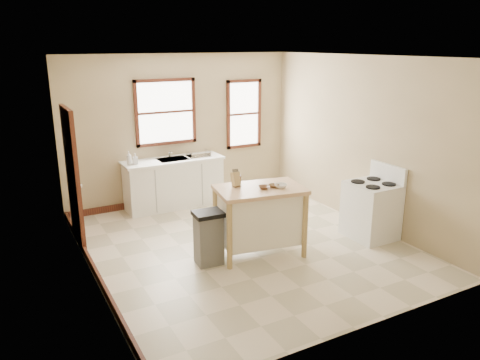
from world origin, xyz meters
The scene contains 23 objects.
floor centered at (0.00, 0.00, 0.00)m, with size 5.00×5.00×0.00m, color beige.
ceiling centered at (0.00, 0.00, 2.80)m, with size 5.00×5.00×0.00m, color white.
wall_back centered at (0.00, 2.50, 1.40)m, with size 4.50×0.04×2.80m, color tan.
wall_left centered at (-2.25, 0.00, 1.40)m, with size 0.04×5.00×2.80m, color tan.
wall_right centered at (2.25, 0.00, 1.40)m, with size 0.04×5.00×2.80m, color tan.
window_main centered at (-0.30, 2.48, 1.75)m, with size 1.17×0.06×1.22m, color #3F1411, non-canonical shape.
window_side centered at (1.35, 2.48, 1.60)m, with size 0.77×0.06×1.37m, color #3F1411, non-canonical shape.
door_left centered at (-2.21, 1.30, 1.05)m, with size 0.06×0.90×2.10m, color #3F1411.
baseboard_back centered at (0.00, 2.47, 0.06)m, with size 4.50×0.04×0.12m, color #3F1411.
baseboard_left centered at (-2.22, 0.00, 0.06)m, with size 0.04×5.00×0.12m, color #3F1411.
sink_counter centered at (-0.30, 2.20, 0.46)m, with size 1.86×0.62×0.92m, color white, non-canonical shape.
faucet centered at (-0.30, 2.38, 1.03)m, with size 0.03×0.03×0.22m, color silver.
soap_bottle_a centered at (-1.12, 2.15, 1.04)m, with size 0.09×0.09×0.24m, color #B2B2B2.
soap_bottle_b centered at (-1.01, 2.16, 1.01)m, with size 0.08×0.09×0.19m, color #B2B2B2.
dish_rack centered at (0.19, 2.14, 0.97)m, with size 0.41×0.31×0.10m, color silver, non-canonical shape.
kitchen_island centered at (0.06, -0.33, 0.50)m, with size 1.23×0.78×1.01m, color tan, non-canonical shape.
knife_block centered at (-0.21, -0.11, 1.11)m, with size 0.10×0.10×0.20m, color tan, non-canonical shape.
pepper_grinder centered at (-0.15, -0.11, 1.08)m, with size 0.04×0.04×0.15m, color #452512.
bowl_a centered at (0.09, -0.39, 1.03)m, with size 0.16×0.16×0.04m, color brown.
bowl_b centered at (0.25, -0.40, 1.02)m, with size 0.15×0.15×0.04m, color brown.
bowl_c centered at (0.32, -0.47, 1.03)m, with size 0.17×0.17×0.05m, color white.
trash_bin centered at (-0.73, -0.29, 0.38)m, with size 0.39×0.33×0.77m, color #5B5B59, non-canonical shape.
gas_stove centered at (1.91, -0.66, 0.58)m, with size 0.72×0.72×1.16m, color white, non-canonical shape.
Camera 1 is at (-3.21, -5.76, 2.99)m, focal length 35.00 mm.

